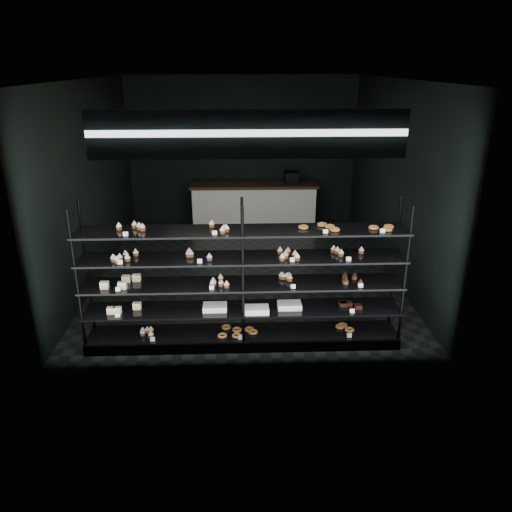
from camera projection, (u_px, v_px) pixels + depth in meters
name	position (u px, v px, depth m)	size (l,w,h in m)	color
room	(244.00, 181.00, 8.24)	(5.01, 6.01, 3.20)	black
display_shelf	(241.00, 300.00, 6.31)	(4.00, 0.50, 1.91)	black
signage	(248.00, 134.00, 5.10)	(3.30, 0.05, 0.50)	#0D1442
pendant_lamp	(197.00, 142.00, 6.62)	(0.31, 0.31, 0.88)	black
service_counter	(254.00, 205.00, 10.98)	(2.76, 0.65, 1.23)	silver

